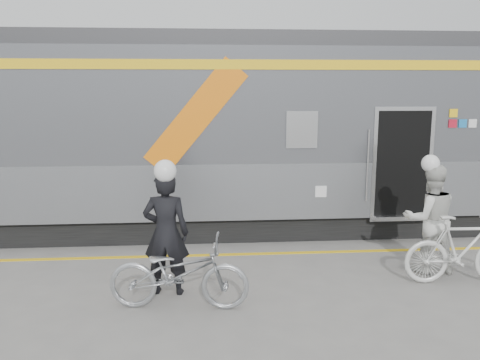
{
  "coord_description": "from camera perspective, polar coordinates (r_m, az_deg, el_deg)",
  "views": [
    {
      "loc": [
        -0.78,
        -6.79,
        3.04
      ],
      "look_at": [
        -0.12,
        1.6,
        1.5
      ],
      "focal_mm": 38.0,
      "sensor_mm": 36.0,
      "label": 1
    }
  ],
  "objects": [
    {
      "name": "woman",
      "position": [
        8.95,
        20.53,
        -4.11
      ],
      "size": [
        0.91,
        0.73,
        1.81
      ],
      "primitive_type": "imported",
      "rotation": [
        0.0,
        0.0,
        3.09
      ],
      "color": "silver",
      "rests_on": "ground"
    },
    {
      "name": "helmet_woman",
      "position": [
        8.76,
        20.96,
        2.56
      ],
      "size": [
        0.29,
        0.29,
        0.29
      ],
      "primitive_type": "sphere",
      "color": "white",
      "rests_on": "woman"
    },
    {
      "name": "ground",
      "position": [
        7.48,
        1.91,
        -13.63
      ],
      "size": [
        90.0,
        90.0,
        0.0
      ],
      "primitive_type": "plane",
      "color": "slate",
      "rests_on": "ground"
    },
    {
      "name": "bicycle_right",
      "position": [
        8.71,
        23.71,
        -7.16
      ],
      "size": [
        1.85,
        0.6,
        1.1
      ],
      "primitive_type": "imported",
      "rotation": [
        0.0,
        0.0,
        1.52
      ],
      "color": "silver",
      "rests_on": "ground"
    },
    {
      "name": "safety_strip",
      "position": [
        9.47,
        0.44,
        -8.32
      ],
      "size": [
        24.0,
        0.12,
        0.01
      ],
      "primitive_type": "cube",
      "color": "yellow",
      "rests_on": "ground"
    },
    {
      "name": "train",
      "position": [
        11.16,
        4.43,
        5.28
      ],
      "size": [
        24.0,
        3.17,
        4.1
      ],
      "color": "black",
      "rests_on": "ground"
    },
    {
      "name": "bicycle_left",
      "position": [
        7.18,
        -6.87,
        -10.33
      ],
      "size": [
        2.01,
        0.9,
        1.02
      ],
      "primitive_type": "imported",
      "rotation": [
        0.0,
        0.0,
        1.45
      ],
      "color": "#A1A5A9",
      "rests_on": "ground"
    },
    {
      "name": "helmet_man",
      "position": [
        7.35,
        -8.52,
        2.25
      ],
      "size": [
        0.32,
        0.32,
        0.32
      ],
      "primitive_type": "sphere",
      "color": "white",
      "rests_on": "man"
    },
    {
      "name": "man",
      "position": [
        7.58,
        -8.3,
        -5.92
      ],
      "size": [
        0.72,
        0.52,
        1.86
      ],
      "primitive_type": "imported",
      "rotation": [
        0.0,
        0.0,
        3.02
      ],
      "color": "black",
      "rests_on": "ground"
    }
  ]
}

